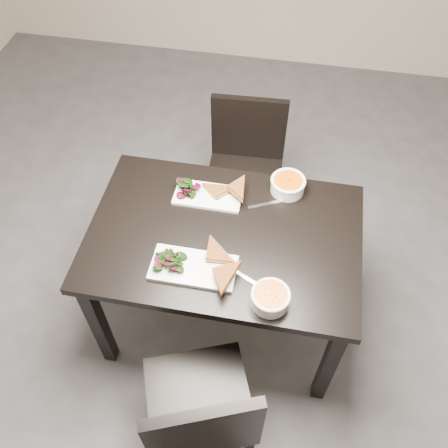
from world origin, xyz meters
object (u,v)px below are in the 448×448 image
(chair_far, at_px, (246,163))
(soup_bowl_near, at_px, (270,298))
(table, at_px, (224,247))
(plate_near, at_px, (193,268))
(soup_bowl_far, at_px, (288,184))
(chair_near, at_px, (201,414))
(plate_far, at_px, (208,196))

(chair_far, xyz_separation_m, soup_bowl_near, (0.25, -1.03, 0.31))
(table, xyz_separation_m, plate_near, (-0.09, -0.20, 0.11))
(chair_far, distance_m, soup_bowl_near, 1.10)
(table, xyz_separation_m, soup_bowl_far, (0.25, 0.31, 0.14))
(table, distance_m, chair_near, 0.72)
(table, bearing_deg, soup_bowl_far, 51.67)
(soup_bowl_near, bearing_deg, chair_far, 103.63)
(soup_bowl_far, bearing_deg, plate_far, -162.88)
(table, bearing_deg, chair_far, 90.67)
(chair_far, bearing_deg, plate_far, -104.07)
(table, height_order, soup_bowl_near, soup_bowl_near)
(chair_far, height_order, plate_near, chair_far)
(table, distance_m, soup_bowl_near, 0.41)
(plate_near, distance_m, plate_far, 0.40)
(soup_bowl_near, relative_size, soup_bowl_far, 0.95)
(table, height_order, plate_far, plate_far)
(table, bearing_deg, plate_far, 119.49)
(chair_near, distance_m, soup_bowl_far, 1.07)
(plate_far, bearing_deg, soup_bowl_far, 17.12)
(chair_near, height_order, chair_far, same)
(chair_near, bearing_deg, soup_bowl_near, 41.38)
(table, height_order, plate_near, plate_near)
(chair_far, bearing_deg, soup_bowl_far, -61.25)
(chair_near, relative_size, soup_bowl_far, 5.18)
(soup_bowl_far, bearing_deg, chair_far, 121.54)
(chair_near, bearing_deg, plate_near, 83.33)
(chair_near, distance_m, plate_near, 0.58)
(table, bearing_deg, plate_near, -114.11)
(chair_near, bearing_deg, plate_far, 78.19)
(chair_near, distance_m, plate_far, 0.95)
(soup_bowl_near, distance_m, plate_far, 0.62)
(table, height_order, soup_bowl_far, soup_bowl_far)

